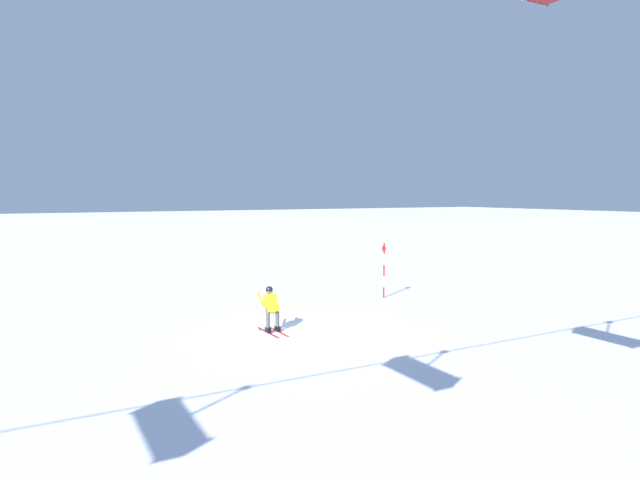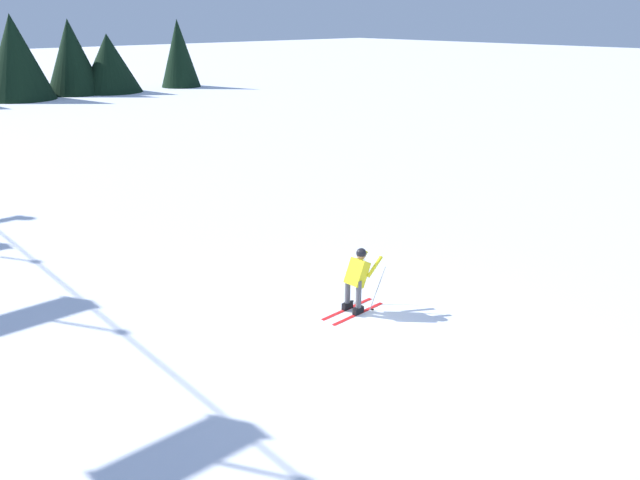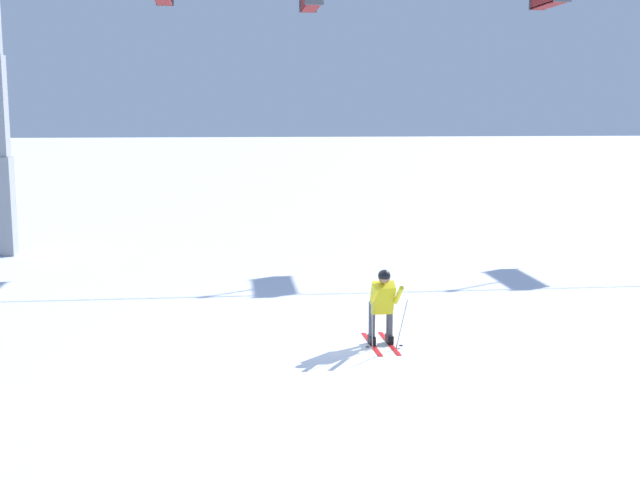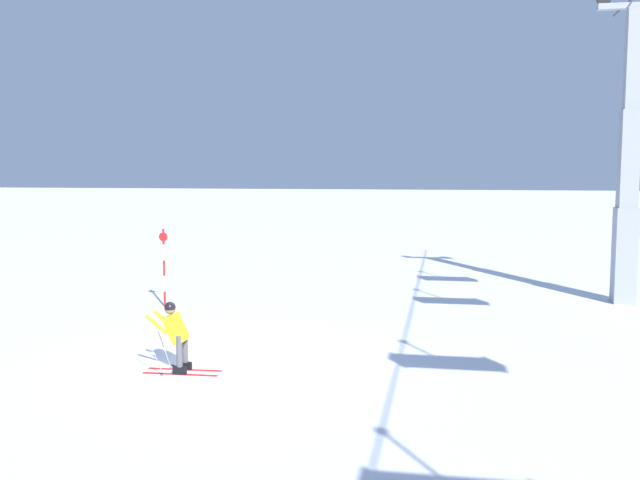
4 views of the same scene
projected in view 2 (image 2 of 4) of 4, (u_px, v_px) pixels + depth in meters
ground_plane at (367, 338)px, 13.25m from camera, size 260.00×260.00×0.00m
skier_carving_main at (357, 276)px, 14.22m from camera, size 0.72×1.65×1.63m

